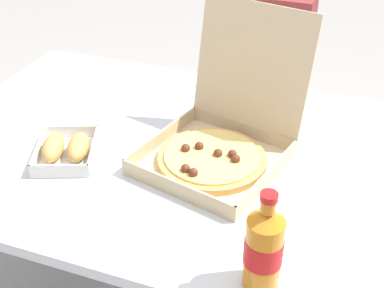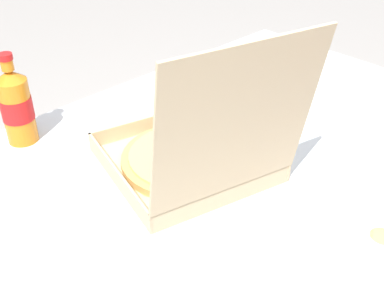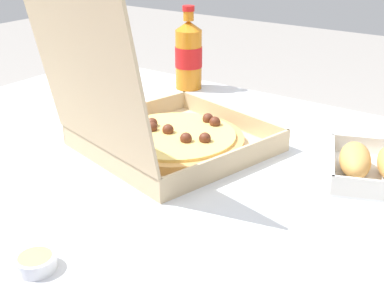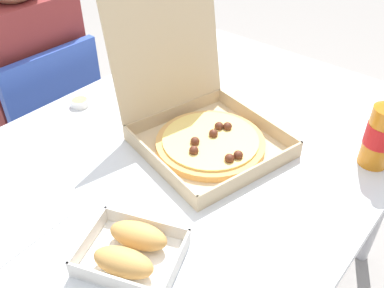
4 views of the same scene
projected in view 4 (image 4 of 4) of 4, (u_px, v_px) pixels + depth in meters
The scene contains 8 objects.
dining_table at pixel (178, 177), 1.09m from camera, with size 1.46×0.94×0.73m.
chair at pixel (48, 129), 1.59m from camera, with size 0.40×0.40×0.83m.
diner_person at pixel (27, 76), 1.49m from camera, with size 0.36×0.41×1.15m.
pizza_box_open at pixel (202, 126), 1.07m from camera, with size 0.41×0.46×0.37m.
bread_side_box at pixel (131, 250), 0.79m from camera, with size 0.21×0.23×0.06m.
cola_bottle at pixel (382, 132), 0.98m from camera, with size 0.07×0.07×0.22m.
paper_menu at pixel (6, 230), 0.86m from camera, with size 0.21×0.15×0.00m, color white.
dipping_sauce_cup at pixel (80, 102), 1.24m from camera, with size 0.06×0.06×0.02m.
Camera 4 is at (-0.60, -0.55, 1.40)m, focal length 38.63 mm.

